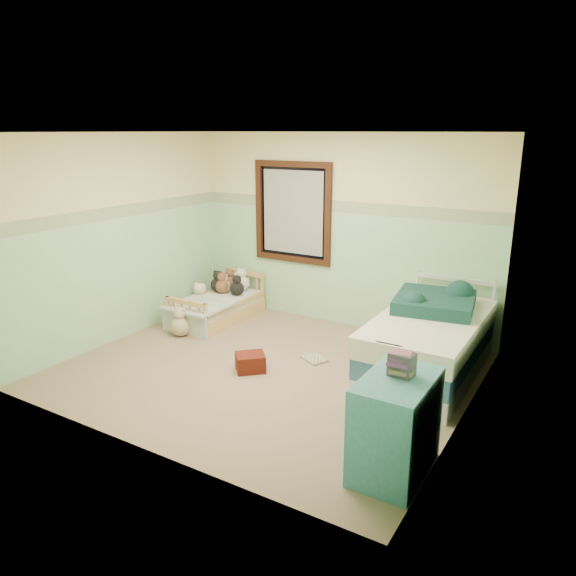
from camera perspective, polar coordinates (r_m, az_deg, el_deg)
The scene contains 30 objects.
floor at distance 6.03m, azimuth -2.38°, elevation -8.62°, with size 4.20×3.60×0.02m, color #876B53.
ceiling at distance 5.47m, azimuth -2.70°, elevation 16.09°, with size 4.20×3.60×0.02m, color silver.
wall_back at distance 7.16m, azimuth 5.48°, elevation 5.91°, with size 4.20×0.04×2.50m, color beige.
wall_front at distance 4.29m, azimuth -15.91°, elevation -1.67°, with size 4.20×0.04×2.50m, color beige.
wall_left at distance 6.98m, azimuth -17.13°, elevation 5.00°, with size 0.04×3.60×2.50m, color beige.
wall_right at distance 4.82m, azimuth 18.78°, elevation 0.05°, with size 0.04×3.60×2.50m, color beige.
wainscot_mint at distance 7.25m, azimuth 5.32°, elevation 2.00°, with size 4.20×0.01×1.50m, color #A5D0AF.
border_strip at distance 7.09m, azimuth 5.50°, elevation 8.48°, with size 4.20×0.01×0.15m, color #537854.
window_frame at distance 7.41m, azimuth 0.46°, elevation 7.91°, with size 1.16×0.06×1.36m, color black.
window_blinds at distance 7.42m, azimuth 0.50°, elevation 7.92°, with size 0.92×0.01×1.12m, color #B4B4AB.
toddler_bed_frame at distance 7.59m, azimuth -7.34°, elevation -2.63°, with size 0.67×1.35×0.17m, color tan.
toddler_mattress at distance 7.54m, azimuth -7.38°, elevation -1.57°, with size 0.62×1.29×0.12m, color silver.
patchwork_quilt at distance 7.21m, azimuth -9.45°, elevation -1.87°, with size 0.73×0.67×0.03m, color #7BA3C9.
plush_bed_brown at distance 7.97m, azimuth -6.05°, elevation 0.63°, with size 0.20×0.20×0.20m, color brown.
plush_bed_white at distance 7.85m, azimuth -4.88°, elevation 0.51°, with size 0.22×0.22×0.22m, color silver.
plush_bed_tan at distance 7.77m, azimuth -6.73°, elevation 0.17°, with size 0.19×0.19×0.19m, color tan.
plush_bed_dark at distance 7.63m, azimuth -5.36°, elevation -0.06°, with size 0.20×0.20×0.20m, color black.
plush_floor_cream at distance 7.95m, azimuth -9.15°, elevation -1.42°, with size 0.28×0.28×0.28m, color white.
plush_floor_tan at distance 7.06m, azimuth -11.17°, elevation -3.92°, with size 0.26×0.26×0.26m, color tan.
twin_bed_frame at distance 6.03m, azimuth 14.33°, elevation -7.87°, with size 0.95×1.90×0.22m, color white.
twin_boxspring at distance 5.95m, azimuth 14.47°, elevation -5.94°, with size 0.95×1.90×0.22m, color #265085.
twin_mattress at distance 5.87m, azimuth 14.62°, elevation -3.95°, with size 0.99×1.93×0.22m, color white.
teal_blanket at distance 6.10m, azimuth 15.11°, elevation -1.43°, with size 0.81×0.85×0.14m, color #113C37.
dresser at distance 4.29m, azimuth 11.19°, elevation -13.93°, with size 0.48×0.77×0.77m, color teal.
book_stack at distance 4.13m, azimuth 11.84°, elevation -7.83°, with size 0.18×0.14×0.18m, color #4A3232.
red_pillow at distance 5.98m, azimuth -3.96°, elevation -7.76°, with size 0.30×0.27×0.19m, color maroon.
floor_book at distance 6.26m, azimuth 2.81°, elevation -7.43°, with size 0.28×0.21×0.03m, color gold.
extra_plush_0 at distance 7.81m, azimuth -7.32°, elevation 0.33°, with size 0.21×0.21×0.21m, color black.
extra_plush_1 at distance 7.76m, azimuth -6.89°, elevation 0.19°, with size 0.20×0.20×0.20m, color brown.
extra_plush_2 at distance 7.98m, azimuth -5.67°, elevation 0.54°, with size 0.17×0.17×0.17m, color white.
Camera 1 is at (3.03, -4.56, 2.52)m, focal length 33.97 mm.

